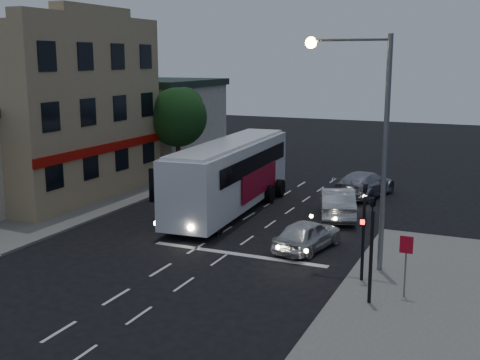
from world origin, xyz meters
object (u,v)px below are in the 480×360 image
at_px(tour_bus, 230,174).
at_px(traffic_signal_main, 364,221).
at_px(regulatory_sign, 406,256).
at_px(streetlight, 369,126).
at_px(car_sedan_b, 365,184).
at_px(street_tree, 178,115).
at_px(car_sedan_a, 337,203).
at_px(car_suv, 307,235).
at_px(traffic_signal_side, 372,237).

bearing_deg(tour_bus, traffic_signal_main, -44.77).
height_order(regulatory_sign, streetlight, streetlight).
bearing_deg(streetlight, car_sedan_b, 102.01).
bearing_deg(traffic_signal_main, street_tree, 137.97).
bearing_deg(regulatory_sign, street_tree, 138.92).
bearing_deg(car_sedan_a, traffic_signal_main, 92.34).
relative_size(car_suv, car_sedan_b, 0.75).
bearing_deg(traffic_signal_main, car_suv, 135.28).
bearing_deg(car_suv, car_sedan_a, -76.29).
xyz_separation_m(car_sedan_b, street_tree, (-12.80, -0.09, 3.73)).
distance_m(tour_bus, car_sedan_b, 8.87).
relative_size(car_sedan_b, traffic_signal_side, 1.30).
height_order(traffic_signal_side, regulatory_sign, traffic_signal_side).
bearing_deg(traffic_signal_main, car_sedan_b, 101.83).
bearing_deg(regulatory_sign, car_sedan_a, 116.80).
bearing_deg(streetlight, street_tree, 140.49).
bearing_deg(regulatory_sign, traffic_signal_side, -136.08).
xyz_separation_m(car_sedan_a, street_tree, (-12.54, 5.43, 3.70)).
xyz_separation_m(tour_bus, car_sedan_b, (5.98, 6.42, -1.30)).
relative_size(traffic_signal_main, streetlight, 0.46).
distance_m(car_suv, traffic_signal_main, 4.63).
height_order(tour_bus, car_suv, tour_bus).
relative_size(car_suv, traffic_signal_side, 0.98).
distance_m(car_sedan_a, streetlight, 9.38).
bearing_deg(car_suv, traffic_signal_main, 146.89).
xyz_separation_m(car_sedan_b, traffic_signal_main, (3.00, -14.33, 1.65)).
height_order(car_suv, car_sedan_b, car_sedan_b).
distance_m(traffic_signal_main, regulatory_sign, 2.14).
bearing_deg(tour_bus, car_sedan_b, 43.65).
relative_size(car_sedan_a, regulatory_sign, 2.21).
distance_m(car_suv, regulatory_sign, 6.30).
xyz_separation_m(traffic_signal_main, streetlight, (-0.26, 1.42, 3.31)).
height_order(regulatory_sign, street_tree, street_tree).
xyz_separation_m(tour_bus, car_sedan_a, (5.72, 0.90, -1.28)).
height_order(car_sedan_a, regulatory_sign, regulatory_sign).
bearing_deg(car_sedan_a, streetlight, 94.17).
bearing_deg(street_tree, regulatory_sign, -41.08).
distance_m(car_sedan_a, street_tree, 14.16).
distance_m(tour_bus, traffic_signal_main, 11.97).
relative_size(regulatory_sign, street_tree, 0.35).
bearing_deg(streetlight, traffic_signal_main, -79.80).
distance_m(car_suv, car_sedan_a, 5.80).
bearing_deg(car_sedan_a, regulatory_sign, 98.82).
bearing_deg(traffic_signal_side, traffic_signal_main, 109.49).
xyz_separation_m(traffic_signal_main, regulatory_sign, (1.70, -1.01, -0.82)).
height_order(tour_bus, car_sedan_a, tour_bus).
bearing_deg(car_sedan_b, traffic_signal_main, 113.46).
distance_m(car_suv, street_tree, 17.41).
distance_m(streetlight, street_tree, 20.19).
distance_m(tour_bus, car_sedan_a, 5.93).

